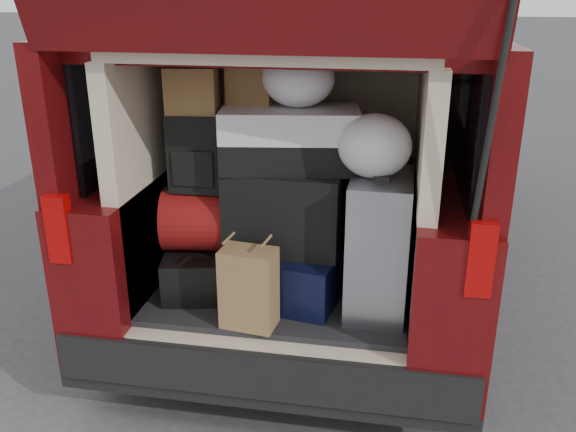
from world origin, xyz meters
name	(u,v)px	position (x,y,z in m)	size (l,w,h in m)	color
ground	(276,401)	(0.00, 0.00, 0.00)	(80.00, 80.00, 0.00)	#353537
minivan	(324,140)	(0.00, 1.86, 0.91)	(1.90, 5.35, 2.77)	black
load_floor	(285,326)	(0.00, 0.28, 0.28)	(1.24, 1.05, 0.55)	black
black_hardshell	(207,264)	(-0.39, 0.17, 0.66)	(0.39, 0.53, 0.21)	black
navy_hardshell	(297,268)	(0.08, 0.18, 0.67)	(0.46, 0.57, 0.25)	black
silver_roller	(379,245)	(0.47, 0.08, 0.87)	(0.27, 0.43, 0.65)	silver
kraft_bag	(249,288)	(-0.08, -0.18, 0.73)	(0.24, 0.15, 0.37)	#8B613F
red_duffel	(211,220)	(-0.34, 0.15, 0.91)	(0.46, 0.30, 0.30)	maroon
black_soft_case	(285,209)	(0.02, 0.15, 0.99)	(0.54, 0.32, 0.39)	black
backpack	(198,153)	(-0.40, 0.15, 1.25)	(0.26, 0.16, 0.37)	black
twotone_duffel	(290,139)	(0.04, 0.18, 1.33)	(0.62, 0.32, 0.28)	silver
grocery_sack_lower	(193,90)	(-0.41, 0.18, 1.54)	(0.23, 0.19, 0.21)	brown
grocery_sack_upper	(252,81)	(-0.15, 0.27, 1.57)	(0.21, 0.17, 0.21)	brown
plastic_bag_center	(298,78)	(0.07, 0.21, 1.60)	(0.33, 0.31, 0.26)	white
plastic_bag_right	(375,146)	(0.43, 0.07, 1.34)	(0.32, 0.30, 0.28)	white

